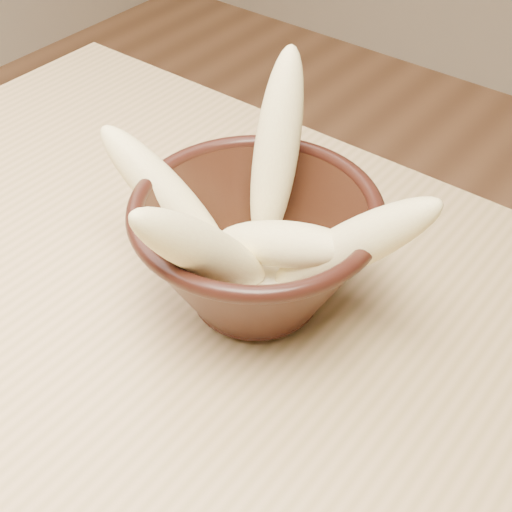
{
  "coord_description": "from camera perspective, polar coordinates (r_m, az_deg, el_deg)",
  "views": [
    {
      "loc": [
        0.13,
        -0.18,
        1.18
      ],
      "look_at": [
        -0.13,
        0.15,
        0.8
      ],
      "focal_mm": 50.0,
      "sensor_mm": 36.0,
      "label": 1
    }
  ],
  "objects": [
    {
      "name": "banana_across",
      "position": [
        0.53,
        2.17,
        0.97
      ],
      "size": [
        0.13,
        0.05,
        0.07
      ],
      "primitive_type": "ellipsoid",
      "rotation": [
        1.26,
        0.0,
        1.73
      ],
      "color": "#E0C584",
      "rests_on": "bowl"
    },
    {
      "name": "bowl",
      "position": [
        0.55,
        0.0,
        0.7
      ],
      "size": [
        0.19,
        0.19,
        0.11
      ],
      "rotation": [
        0.0,
        0.0,
        0.42
      ],
      "color": "black",
      "rests_on": "table"
    },
    {
      "name": "banana_left",
      "position": [
        0.57,
        -7.23,
        4.86
      ],
      "size": [
        0.14,
        0.05,
        0.12
      ],
      "primitive_type": "ellipsoid",
      "rotation": [
        0.91,
        0.0,
        -1.45
      ],
      "color": "#E0C584",
      "rests_on": "bowl"
    },
    {
      "name": "banana_front",
      "position": [
        0.49,
        -4.09,
        0.42
      ],
      "size": [
        0.05,
        0.14,
        0.15
      ],
      "primitive_type": "ellipsoid",
      "rotation": [
        0.72,
        0.0,
        -0.13
      ],
      "color": "#E0C584",
      "rests_on": "bowl"
    },
    {
      "name": "milk_puddle",
      "position": [
        0.57,
        0.0,
        -1.26
      ],
      "size": [
        0.11,
        0.11,
        0.02
      ],
      "primitive_type": "cylinder",
      "color": "#FCF1CB",
      "rests_on": "bowl"
    },
    {
      "name": "banana_right",
      "position": [
        0.51,
        7.68,
        0.84
      ],
      "size": [
        0.14,
        0.08,
        0.13
      ],
      "primitive_type": "ellipsoid",
      "rotation": [
        0.81,
        0.0,
        1.91
      ],
      "color": "#E0C584",
      "rests_on": "bowl"
    },
    {
      "name": "banana_upright",
      "position": [
        0.57,
        1.65,
        8.45
      ],
      "size": [
        0.07,
        0.11,
        0.16
      ],
      "primitive_type": "ellipsoid",
      "rotation": [
        0.44,
        0.0,
        3.48
      ],
      "color": "#E0C584",
      "rests_on": "bowl"
    }
  ]
}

